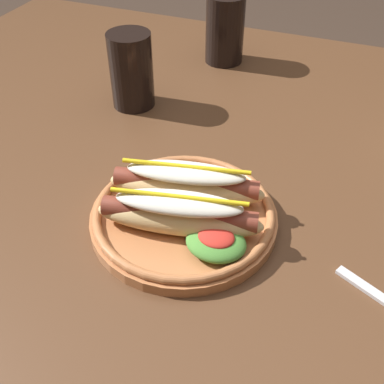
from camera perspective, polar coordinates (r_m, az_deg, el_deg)
dining_table at (r=0.80m, az=2.62°, el=-0.67°), size 1.44×1.08×0.74m
hot_dog_plate at (r=0.62m, az=-0.87°, el=-2.10°), size 0.25×0.25×0.08m
soda_cup at (r=1.03m, az=4.03°, el=19.15°), size 0.08×0.08×0.14m
extra_cup at (r=0.87m, az=-7.39°, el=14.46°), size 0.08×0.08×0.13m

